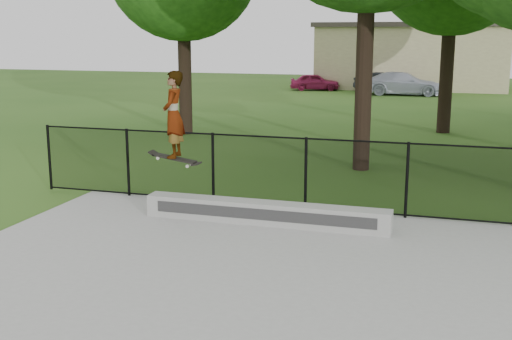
# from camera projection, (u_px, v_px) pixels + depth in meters

# --- Properties ---
(grind_ledge) EXTENTS (4.71, 0.40, 0.42)m
(grind_ledge) POSITION_uv_depth(u_px,v_px,m) (265.00, 213.00, 12.08)
(grind_ledge) COLOR #A3A39E
(grind_ledge) RESTS_ON concrete_slab
(car_a) EXTENTS (3.34, 1.93, 1.08)m
(car_a) POSITION_uv_depth(u_px,v_px,m) (315.00, 82.00, 41.27)
(car_a) COLOR maroon
(car_a) RESTS_ON ground
(car_b) EXTENTS (3.37, 1.49, 1.20)m
(car_b) POSITION_uv_depth(u_px,v_px,m) (384.00, 82.00, 40.46)
(car_b) COLOR black
(car_b) RESTS_ON ground
(car_c) EXTENTS (4.36, 2.08, 1.35)m
(car_c) POSITION_uv_depth(u_px,v_px,m) (403.00, 84.00, 38.02)
(car_c) COLOR #AEB2C5
(car_c) RESTS_ON ground
(skater_airborne) EXTENTS (0.84, 0.65, 1.78)m
(skater_airborne) POSITION_uv_depth(u_px,v_px,m) (174.00, 116.00, 11.97)
(skater_airborne) COLOR black
(skater_airborne) RESTS_ON ground
(chainlink_fence) EXTENTS (16.06, 0.06, 1.50)m
(chainlink_fence) POSITION_uv_depth(u_px,v_px,m) (407.00, 180.00, 12.38)
(chainlink_fence) COLOR black
(chainlink_fence) RESTS_ON concrete_slab
(distant_building) EXTENTS (12.40, 6.40, 4.30)m
(distant_building) POSITION_uv_depth(u_px,v_px,m) (411.00, 55.00, 42.70)
(distant_building) COLOR #C6BB8B
(distant_building) RESTS_ON ground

